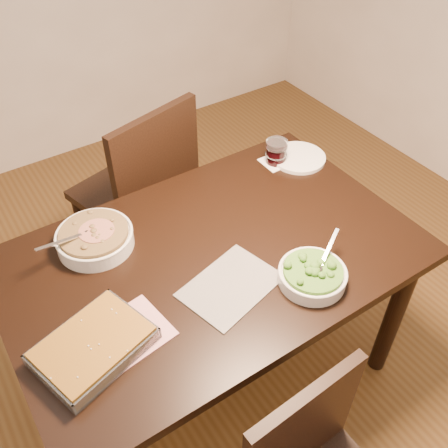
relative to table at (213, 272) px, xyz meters
name	(u,v)px	position (x,y,z in m)	size (l,w,h in m)	color
ground	(215,370)	(0.00, 0.00, -0.65)	(4.00, 4.00, 0.00)	#4F3316
table	(213,272)	(0.00, 0.00, 0.00)	(1.40, 0.90, 0.75)	black
magazine_a	(123,338)	(-0.40, -0.15, 0.10)	(0.26, 0.19, 0.01)	#B93556
magazine_b	(231,286)	(-0.03, -0.16, 0.10)	(0.30, 0.22, 0.01)	#25242B
coaster	(275,162)	(0.51, 0.30, 0.10)	(0.11, 0.11, 0.00)	white
stew_bowl	(95,238)	(-0.32, 0.26, 0.13)	(0.29, 0.27, 0.10)	silver
broccoli_bowl	(312,275)	(0.20, -0.28, 0.13)	(0.24, 0.22, 0.09)	silver
baking_dish	(94,346)	(-0.49, -0.14, 0.12)	(0.36, 0.31, 0.06)	silver
wine_tumbler	(276,151)	(0.51, 0.30, 0.15)	(0.09, 0.09, 0.10)	black
dinner_plate	(298,158)	(0.60, 0.26, 0.10)	(0.23, 0.23, 0.02)	silver
chair_far	(143,188)	(0.06, 0.70, -0.11)	(0.56, 0.56, 0.98)	black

